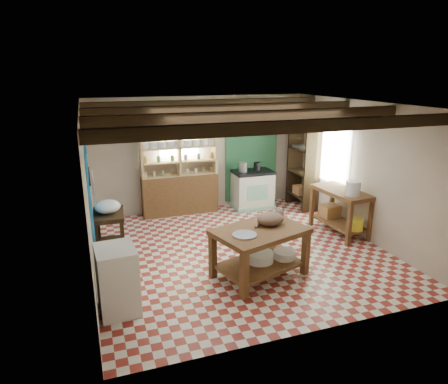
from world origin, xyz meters
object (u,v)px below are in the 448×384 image
object	(u,v)px
prep_table	(110,233)
white_cabinet	(117,280)
right_counter	(340,212)
cat	(270,219)
stove	(253,189)
work_table	(260,252)

from	to	relation	value
prep_table	white_cabinet	xyz separation A→B (m)	(-0.02, -1.86, 0.07)
right_counter	cat	bearing A→B (deg)	-159.37
stove	right_counter	world-z (taller)	right_counter
stove	right_counter	size ratio (longest dim) A/B	0.73
work_table	stove	world-z (taller)	stove
cat	right_counter	bearing A→B (deg)	-1.33
white_cabinet	cat	size ratio (longest dim) A/B	2.03
work_table	right_counter	distance (m)	2.46
stove	white_cabinet	bearing A→B (deg)	-134.73
white_cabinet	right_counter	distance (m)	4.60
right_counter	cat	size ratio (longest dim) A/B	2.79
stove	cat	distance (m)	3.17
white_cabinet	cat	world-z (taller)	cat
work_table	cat	world-z (taller)	cat
prep_table	cat	bearing A→B (deg)	-27.37
stove	right_counter	bearing A→B (deg)	-63.00
white_cabinet	cat	xyz separation A→B (m)	(2.41, 0.39, 0.43)
stove	right_counter	distance (m)	2.27
prep_table	white_cabinet	bearing A→B (deg)	-86.33
work_table	white_cabinet	size ratio (longest dim) A/B	1.52
prep_table	cat	world-z (taller)	cat
work_table	stove	bearing A→B (deg)	52.04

